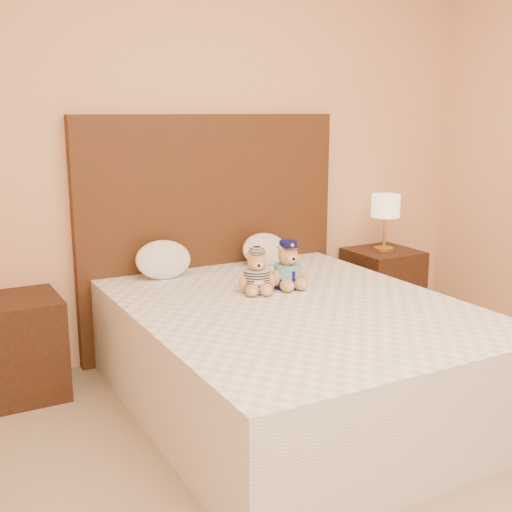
{
  "coord_description": "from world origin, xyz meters",
  "views": [
    {
      "loc": [
        -1.69,
        -1.47,
        1.52
      ],
      "look_at": [
        -0.09,
        1.45,
        0.76
      ],
      "focal_mm": 45.0,
      "sensor_mm": 36.0,
      "label": 1
    }
  ],
  "objects": [
    {
      "name": "nightstand_left",
      "position": [
        -1.25,
        2.0,
        0.28
      ],
      "size": [
        0.45,
        0.45,
        0.55
      ],
      "primitive_type": "cube",
      "color": "#3A1E12",
      "rests_on": "ground"
    },
    {
      "name": "headboard",
      "position": [
        0.0,
        2.21,
        0.75
      ],
      "size": [
        1.75,
        0.08,
        1.5
      ],
      "primitive_type": "cube",
      "color": "#462415",
      "rests_on": "ground"
    },
    {
      "name": "bed",
      "position": [
        0.0,
        1.2,
        0.28
      ],
      "size": [
        1.6,
        2.0,
        0.55
      ],
      "color": "white",
      "rests_on": "ground"
    },
    {
      "name": "lamp",
      "position": [
        1.25,
        2.0,
        0.85
      ],
      "size": [
        0.2,
        0.2,
        0.4
      ],
      "color": "gold",
      "rests_on": "nightstand_right"
    },
    {
      "name": "room_walls",
      "position": [
        0.0,
        0.46,
        1.81
      ],
      "size": [
        4.04,
        4.52,
        2.72
      ],
      "color": "#F1B183",
      "rests_on": "ground"
    },
    {
      "name": "pillow_right",
      "position": [
        0.29,
        2.03,
        0.66
      ],
      "size": [
        0.31,
        0.2,
        0.22
      ],
      "primitive_type": "ellipsoid",
      "color": "white",
      "rests_on": "bed"
    },
    {
      "name": "nightstand_right",
      "position": [
        1.25,
        2.0,
        0.28
      ],
      "size": [
        0.45,
        0.45,
        0.55
      ],
      "primitive_type": "cube",
      "color": "#3A1E12",
      "rests_on": "ground"
    },
    {
      "name": "teddy_police",
      "position": [
        0.13,
        1.48,
        0.68
      ],
      "size": [
        0.25,
        0.24,
        0.27
      ],
      "primitive_type": null,
      "rotation": [
        0.0,
        0.0,
        -0.08
      ],
      "color": "#B27645",
      "rests_on": "bed"
    },
    {
      "name": "teddy_prisoner",
      "position": [
        -0.07,
        1.48,
        0.67
      ],
      "size": [
        0.27,
        0.26,
        0.24
      ],
      "primitive_type": null,
      "rotation": [
        0.0,
        0.0,
        -0.33
      ],
      "color": "#B27645",
      "rests_on": "bed"
    },
    {
      "name": "pillow_left",
      "position": [
        -0.4,
        2.03,
        0.67
      ],
      "size": [
        0.34,
        0.22,
        0.24
      ],
      "primitive_type": "ellipsoid",
      "color": "white",
      "rests_on": "bed"
    }
  ]
}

